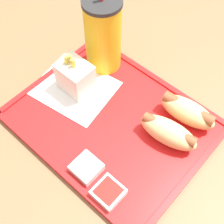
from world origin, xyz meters
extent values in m
cube|color=brown|center=(0.00, 0.00, 0.38)|extent=(1.35, 1.16, 0.75)
cube|color=red|center=(-0.03, 0.01, 0.76)|extent=(0.39, 0.31, 0.01)
cube|color=red|center=(-0.03, -0.14, 0.77)|extent=(0.39, 0.01, 0.00)
cube|color=red|center=(-0.03, 0.16, 0.77)|extent=(0.39, 0.01, 0.00)
cube|color=red|center=(-0.22, 0.01, 0.77)|extent=(0.01, 0.31, 0.00)
cube|color=red|center=(0.16, 0.01, 0.77)|extent=(0.01, 0.31, 0.00)
cube|color=white|center=(-0.15, 0.02, 0.77)|extent=(0.19, 0.17, 0.00)
cylinder|color=gold|center=(-0.15, 0.12, 0.85)|extent=(0.08, 0.08, 0.17)
cylinder|color=#262626|center=(-0.15, 0.12, 0.93)|extent=(0.08, 0.08, 0.01)
ellipsoid|color=#DBB270|center=(0.08, 0.12, 0.79)|extent=(0.12, 0.06, 0.05)
cylinder|color=brown|center=(0.08, 0.12, 0.80)|extent=(0.11, 0.03, 0.02)
ellipsoid|color=#DBB270|center=(0.08, 0.05, 0.79)|extent=(0.13, 0.07, 0.05)
cylinder|color=brown|center=(0.08, 0.05, 0.80)|extent=(0.11, 0.04, 0.02)
cube|color=silver|center=(-0.15, 0.02, 0.80)|extent=(0.07, 0.06, 0.07)
cylinder|color=gold|center=(-0.16, 0.03, 0.83)|extent=(0.01, 0.01, 0.06)
cylinder|color=gold|center=(-0.17, 0.02, 0.83)|extent=(0.02, 0.01, 0.06)
cylinder|color=gold|center=(-0.15, 0.02, 0.83)|extent=(0.01, 0.01, 0.06)
cube|color=silver|center=(0.01, -0.10, 0.77)|extent=(0.05, 0.05, 0.02)
cube|color=white|center=(0.01, -0.10, 0.78)|extent=(0.04, 0.04, 0.00)
cube|color=silver|center=(0.07, -0.11, 0.77)|extent=(0.05, 0.05, 0.02)
cube|color=#B21914|center=(0.07, -0.11, 0.78)|extent=(0.04, 0.04, 0.00)
camera|label=1|loc=(0.20, -0.24, 1.32)|focal=50.00mm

